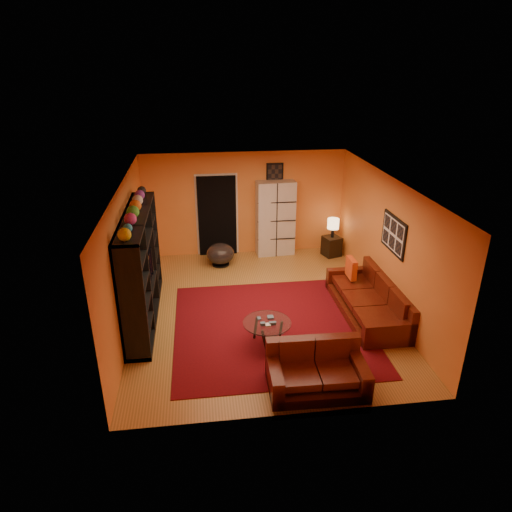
{
  "coord_description": "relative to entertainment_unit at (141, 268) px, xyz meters",
  "views": [
    {
      "loc": [
        -1.13,
        -7.94,
        4.64
      ],
      "look_at": [
        -0.09,
        0.1,
        1.13
      ],
      "focal_mm": 32.0,
      "sensor_mm": 36.0,
      "label": 1
    }
  ],
  "objects": [
    {
      "name": "wall_back",
      "position": [
        2.27,
        3.0,
        0.25
      ],
      "size": [
        6.0,
        0.0,
        6.0
      ],
      "primitive_type": "plane",
      "rotation": [
        1.57,
        0.0,
        0.0
      ],
      "color": "orange",
      "rests_on": "floor"
    },
    {
      "name": "wall_left",
      "position": [
        -0.23,
        0.0,
        0.25
      ],
      "size": [
        0.0,
        6.0,
        6.0
      ],
      "primitive_type": "plane",
      "rotation": [
        1.57,
        0.0,
        1.57
      ],
      "color": "orange",
      "rests_on": "floor"
    },
    {
      "name": "side_table",
      "position": [
        4.44,
        2.48,
        -0.8
      ],
      "size": [
        0.5,
        0.5,
        0.5
      ],
      "primitive_type": "cube",
      "rotation": [
        0.0,
        0.0,
        0.3
      ],
      "color": "black",
      "rests_on": "floor"
    },
    {
      "name": "wall_right",
      "position": [
        4.78,
        0.0,
        0.25
      ],
      "size": [
        0.0,
        6.0,
        6.0
      ],
      "primitive_type": "plane",
      "rotation": [
        1.57,
        0.0,
        -1.57
      ],
      "color": "orange",
      "rests_on": "floor"
    },
    {
      "name": "wall_art_back",
      "position": [
        3.02,
        2.98,
        1.0
      ],
      "size": [
        0.42,
        0.03,
        0.52
      ],
      "primitive_type": "cube",
      "color": "black",
      "rests_on": "wall_back"
    },
    {
      "name": "tv",
      "position": [
        0.05,
        -0.01,
        -0.05
      ],
      "size": [
        0.96,
        0.13,
        0.55
      ],
      "primitive_type": "imported",
      "rotation": [
        0.0,
        0.0,
        1.57
      ],
      "color": "black",
      "rests_on": "entertainment_unit"
    },
    {
      "name": "storage_cabinet",
      "position": [
        3.03,
        2.8,
        -0.1
      ],
      "size": [
        0.97,
        0.48,
        1.9
      ],
      "primitive_type": "cube",
      "rotation": [
        0.0,
        0.0,
        0.06
      ],
      "color": "beige",
      "rests_on": "floor"
    },
    {
      "name": "entertainment_unit",
      "position": [
        0.0,
        0.0,
        0.0
      ],
      "size": [
        0.45,
        3.0,
        2.1
      ],
      "primitive_type": "cube",
      "color": "black",
      "rests_on": "floor"
    },
    {
      "name": "loveseat",
      "position": [
        2.78,
        -2.42,
        -0.76
      ],
      "size": [
        1.5,
        0.92,
        0.85
      ],
      "rotation": [
        0.0,
        0.0,
        1.54
      ],
      "color": "#451109",
      "rests_on": "rug"
    },
    {
      "name": "wall_art_right",
      "position": [
        4.75,
        -0.3,
        0.55
      ],
      "size": [
        0.03,
        1.0,
        0.7
      ],
      "primitive_type": "cube",
      "color": "black",
      "rests_on": "wall_right"
    },
    {
      "name": "sofa",
      "position": [
        4.42,
        -0.44,
        -0.77
      ],
      "size": [
        1.0,
        2.44,
        0.85
      ],
      "rotation": [
        0.0,
        0.0,
        0.0
      ],
      "color": "#451109",
      "rests_on": "rug"
    },
    {
      "name": "wall_front",
      "position": [
        2.27,
        -3.0,
        0.25
      ],
      "size": [
        6.0,
        0.0,
        6.0
      ],
      "primitive_type": "plane",
      "rotation": [
        -1.57,
        0.0,
        0.0
      ],
      "color": "orange",
      "rests_on": "floor"
    },
    {
      "name": "floor",
      "position": [
        2.27,
        0.0,
        -1.05
      ],
      "size": [
        6.0,
        6.0,
        0.0
      ],
      "primitive_type": "plane",
      "color": "olive",
      "rests_on": "ground"
    },
    {
      "name": "rug",
      "position": [
        2.38,
        -0.7,
        -1.04
      ],
      "size": [
        3.6,
        3.6,
        0.01
      ],
      "primitive_type": "cube",
      "color": "#4F0910",
      "rests_on": "floor"
    },
    {
      "name": "ceiling",
      "position": [
        2.27,
        0.0,
        1.55
      ],
      "size": [
        6.0,
        6.0,
        0.0
      ],
      "primitive_type": "plane",
      "rotation": [
        3.14,
        0.0,
        0.0
      ],
      "color": "white",
      "rests_on": "wall_back"
    },
    {
      "name": "throw_pillow",
      "position": [
        4.22,
        0.35,
        -0.42
      ],
      "size": [
        0.12,
        0.42,
        0.42
      ],
      "primitive_type": "cube",
      "color": "#E44B19",
      "rests_on": "sofa"
    },
    {
      "name": "coffee_table",
      "position": [
        2.21,
        -1.21,
        -0.67
      ],
      "size": [
        0.85,
        0.85,
        0.42
      ],
      "rotation": [
        0.0,
        0.0,
        0.21
      ],
      "color": "silver",
      "rests_on": "floor"
    },
    {
      "name": "table_lamp",
      "position": [
        4.44,
        2.48,
        -0.21
      ],
      "size": [
        0.29,
        0.29,
        0.49
      ],
      "color": "black",
      "rests_on": "side_table"
    },
    {
      "name": "bowl_chair",
      "position": [
        1.59,
        2.25,
        -0.76
      ],
      "size": [
        0.67,
        0.67,
        0.55
      ],
      "color": "black",
      "rests_on": "floor"
    },
    {
      "name": "doorway",
      "position": [
        1.57,
        2.96,
        -0.03
      ],
      "size": [
        0.95,
        0.1,
        2.04
      ],
      "primitive_type": "cube",
      "color": "black",
      "rests_on": "floor"
    }
  ]
}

